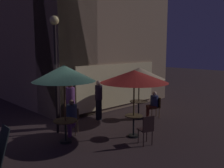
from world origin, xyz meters
TOP-DOWN VIEW (x-y plane):
  - ground_plane at (0.00, 0.00)m, footprint 60.00×60.00m
  - cafe_building at (3.23, 3.68)m, footprint 7.49×7.72m
  - street_lamp_near_corner at (0.14, 0.32)m, footprint 0.32×0.32m
  - cafe_table_0 at (-0.16, -0.67)m, footprint 0.77×0.77m
  - cafe_table_1 at (3.67, -0.54)m, footprint 0.77×0.77m
  - cafe_table_2 at (1.84, -1.86)m, footprint 0.61×0.61m
  - patio_umbrella_0 at (-0.16, -0.67)m, footprint 2.01×2.01m
  - patio_umbrella_1 at (3.67, -0.54)m, footprint 2.22×2.22m
  - patio_umbrella_2 at (1.84, -1.86)m, footprint 2.32×2.32m
  - cafe_chair_0 at (0.51, -0.10)m, footprint 0.59×0.59m
  - cafe_chair_1 at (4.37, -0.96)m, footprint 0.59×0.59m
  - cafe_chair_2 at (1.56, -2.66)m, footprint 0.51×0.51m
  - patron_seated_0 at (0.40, -0.19)m, footprint 0.55×0.54m
  - patron_seated_1 at (4.24, -0.89)m, footprint 0.54×0.49m
  - patron_standing_2 at (2.32, 0.56)m, footprint 0.31×0.31m
  - patron_standing_3 at (0.86, 0.54)m, footprint 0.34×0.34m

SIDE VIEW (x-z plane):
  - ground_plane at x=0.00m, z-range 0.00..0.00m
  - cafe_table_2 at x=1.84m, z-range 0.12..0.89m
  - cafe_chair_0 at x=0.51m, z-range 0.09..0.99m
  - cafe_table_0 at x=-0.16m, z-range 0.18..0.93m
  - cafe_chair_1 at x=4.37m, z-range 0.10..1.02m
  - cafe_chair_2 at x=1.56m, z-range 0.10..1.07m
  - cafe_table_1 at x=3.67m, z-range 0.19..0.98m
  - patron_seated_1 at x=4.24m, z-range 0.08..1.26m
  - patron_seated_0 at x=0.40m, z-range 0.09..1.34m
  - patron_standing_2 at x=2.32m, z-range 0.02..1.73m
  - patron_standing_3 at x=0.86m, z-range 0.01..1.79m
  - patio_umbrella_1 at x=3.67m, z-range 0.87..3.11m
  - patio_umbrella_2 at x=1.84m, z-range 0.95..3.28m
  - patio_umbrella_0 at x=-0.16m, z-range 1.00..3.54m
  - street_lamp_near_corner at x=0.14m, z-range 0.82..4.99m
  - cafe_building at x=3.23m, z-range -0.01..9.56m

